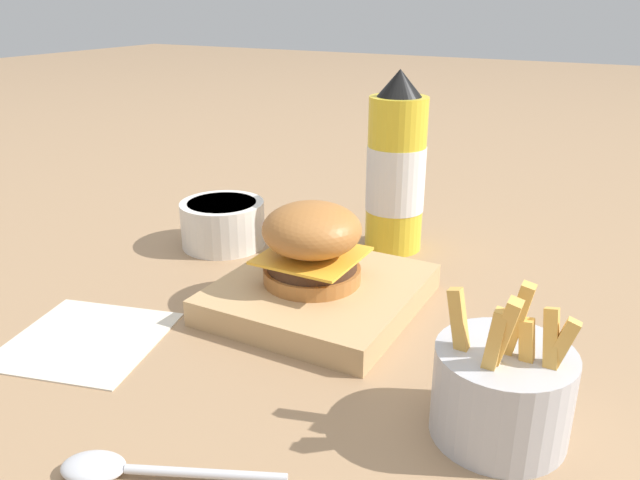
% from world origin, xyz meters
% --- Properties ---
extents(ground_plane, '(6.00, 6.00, 0.00)m').
position_xyz_m(ground_plane, '(0.00, 0.00, 0.00)').
color(ground_plane, '#9E7A56').
extents(serving_board, '(0.21, 0.22, 0.03)m').
position_xyz_m(serving_board, '(-0.03, -0.01, 0.01)').
color(serving_board, tan).
rests_on(serving_board, ground_plane).
extents(burger, '(0.11, 0.11, 0.09)m').
position_xyz_m(burger, '(-0.04, -0.01, 0.07)').
color(burger, '#AD6B33').
rests_on(burger, serving_board).
extents(ketchup_bottle, '(0.08, 0.08, 0.24)m').
position_xyz_m(ketchup_bottle, '(-0.02, 0.19, 0.11)').
color(ketchup_bottle, yellow).
rests_on(ketchup_bottle, ground_plane).
extents(fries_basket, '(0.11, 0.11, 0.14)m').
position_xyz_m(fries_basket, '(0.20, -0.13, 0.04)').
color(fries_basket, '#B7B7BC').
rests_on(fries_basket, ground_plane).
extents(side_bowl, '(0.12, 0.12, 0.06)m').
position_xyz_m(side_bowl, '(-0.23, 0.09, 0.03)').
color(side_bowl, silver).
rests_on(side_bowl, ground_plane).
extents(spoon, '(0.16, 0.09, 0.01)m').
position_xyz_m(spoon, '(-0.03, -0.31, 0.01)').
color(spoon, silver).
rests_on(spoon, ground_plane).
extents(ketchup_puddle, '(0.05, 0.05, 0.00)m').
position_xyz_m(ketchup_puddle, '(-0.17, 0.19, 0.00)').
color(ketchup_puddle, '#9E140F').
rests_on(ketchup_puddle, ground_plane).
extents(parchment_square, '(0.18, 0.18, 0.00)m').
position_xyz_m(parchment_square, '(-0.20, -0.19, 0.00)').
color(parchment_square, beige).
rests_on(parchment_square, ground_plane).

